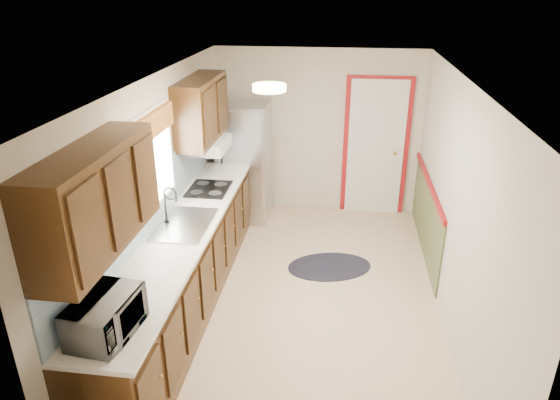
# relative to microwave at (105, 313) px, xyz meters

# --- Properties ---
(room_shell) EXTENTS (3.20, 5.20, 2.52)m
(room_shell) POSITION_rel_microwave_xyz_m (1.20, 1.95, 0.08)
(room_shell) COLOR beige
(room_shell) RESTS_ON ground
(kitchen_run) EXTENTS (0.63, 4.00, 2.20)m
(kitchen_run) POSITION_rel_microwave_xyz_m (-0.04, 1.66, -0.31)
(kitchen_run) COLOR #321D0B
(kitchen_run) RESTS_ON ground
(back_wall_trim) EXTENTS (1.12, 2.30, 2.08)m
(back_wall_trim) POSITION_rel_microwave_xyz_m (2.19, 4.16, -0.23)
(back_wall_trim) COLOR maroon
(back_wall_trim) RESTS_ON ground
(ceiling_fixture) EXTENTS (0.30, 0.30, 0.06)m
(ceiling_fixture) POSITION_rel_microwave_xyz_m (0.90, 1.75, 1.24)
(ceiling_fixture) COLOR #FFD88C
(ceiling_fixture) RESTS_ON room_shell
(microwave) EXTENTS (0.35, 0.57, 0.37)m
(microwave) POSITION_rel_microwave_xyz_m (0.00, 0.00, 0.00)
(microwave) COLOR white
(microwave) RESTS_ON kitchen_run
(refrigerator) EXTENTS (0.71, 0.71, 1.70)m
(refrigerator) POSITION_rel_microwave_xyz_m (0.18, 4.00, -0.27)
(refrigerator) COLOR #B7B7BC
(refrigerator) RESTS_ON ground
(rug) EXTENTS (1.17, 0.92, 0.01)m
(rug) POSITION_rel_microwave_xyz_m (1.49, 2.67, -1.12)
(rug) COLOR black
(rug) RESTS_ON ground
(cooktop) EXTENTS (0.47, 0.56, 0.02)m
(cooktop) POSITION_rel_microwave_xyz_m (0.01, 2.70, -0.17)
(cooktop) COLOR black
(cooktop) RESTS_ON kitchen_run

